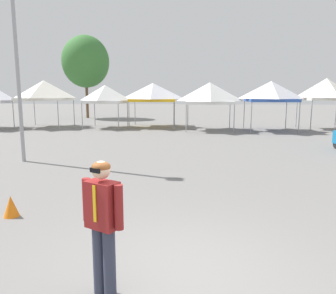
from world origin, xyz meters
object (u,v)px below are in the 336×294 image
object	(u,v)px
canopy_tent_behind_left	(153,92)
canopy_tent_left_of_center	(326,89)
canopy_tent_center	(210,93)
light_pole_opposite_side	(15,37)
traffic_cone_lot_center	(11,206)
canopy_tent_far_right	(271,91)
person_foreground	(103,219)
tree_behind_tents_center	(86,62)
canopy_tent_behind_right	(105,94)
canopy_tent_behind_center	(44,90)

from	to	relation	value
canopy_tent_behind_left	canopy_tent_left_of_center	size ratio (longest dim) A/B	0.99
canopy_tent_center	light_pole_opposite_side	xyz separation A→B (m)	(-7.45, -11.23, 2.03)
traffic_cone_lot_center	canopy_tent_far_right	bearing A→B (deg)	62.12
canopy_tent_behind_left	canopy_tent_left_of_center	world-z (taller)	canopy_tent_left_of_center
person_foreground	tree_behind_tents_center	bearing A→B (deg)	108.80
canopy_tent_behind_right	tree_behind_tents_center	world-z (taller)	tree_behind_tents_center
canopy_tent_behind_center	traffic_cone_lot_center	distance (m)	19.57
canopy_tent_left_of_center	tree_behind_tents_center	bearing A→B (deg)	156.12
person_foreground	light_pole_opposite_side	distance (m)	10.31
traffic_cone_lot_center	canopy_tent_behind_left	bearing A→B (deg)	88.26
canopy_tent_left_of_center	traffic_cone_lot_center	distance (m)	22.37
canopy_tent_behind_left	traffic_cone_lot_center	distance (m)	18.97
light_pole_opposite_side	tree_behind_tents_center	world-z (taller)	tree_behind_tents_center
canopy_tent_behind_right	canopy_tent_far_right	size ratio (longest dim) A/B	0.94
light_pole_opposite_side	canopy_tent_behind_right	bearing A→B (deg)	90.80
tree_behind_tents_center	traffic_cone_lot_center	xyz separation A→B (m)	(7.33, -27.04, -5.43)
canopy_tent_far_right	canopy_tent_left_of_center	xyz separation A→B (m)	(4.07, 1.29, 0.15)
canopy_tent_behind_left	person_foreground	xyz separation A→B (m)	(2.16, -21.33, -1.58)
traffic_cone_lot_center	canopy_tent_center	bearing A→B (deg)	74.10
canopy_tent_behind_center	tree_behind_tents_center	world-z (taller)	tree_behind_tents_center
tree_behind_tents_center	canopy_tent_behind_right	bearing A→B (deg)	-64.07
canopy_tent_behind_center	canopy_tent_far_right	xyz separation A→B (m)	(16.41, -1.12, -0.08)
canopy_tent_left_of_center	traffic_cone_lot_center	bearing A→B (deg)	-125.62
tree_behind_tents_center	traffic_cone_lot_center	bearing A→B (deg)	-74.83
canopy_tent_far_right	canopy_tent_left_of_center	distance (m)	4.27
canopy_tent_behind_right	canopy_tent_behind_left	bearing A→B (deg)	16.08
tree_behind_tents_center	traffic_cone_lot_center	distance (m)	28.53
canopy_tent_center	light_pole_opposite_side	world-z (taller)	light_pole_opposite_side
canopy_tent_behind_center	traffic_cone_lot_center	size ratio (longest dim) A/B	7.71
canopy_tent_behind_center	canopy_tent_behind_right	size ratio (longest dim) A/B	1.11
canopy_tent_behind_left	canopy_tent_far_right	distance (m)	8.55
light_pole_opposite_side	canopy_tent_far_right	bearing A→B (deg)	44.27
canopy_tent_behind_right	person_foreground	distance (m)	21.15
canopy_tent_behind_right	person_foreground	bearing A→B (deg)	-74.66
canopy_tent_left_of_center	canopy_tent_behind_center	bearing A→B (deg)	-179.51
canopy_tent_behind_left	tree_behind_tents_center	xyz separation A→B (m)	(-7.90, 8.22, 3.05)
canopy_tent_left_of_center	canopy_tent_far_right	bearing A→B (deg)	-162.37
canopy_tent_far_right	person_foreground	size ratio (longest dim) A/B	1.88
light_pole_opposite_side	traffic_cone_lot_center	xyz separation A→B (m)	(2.68, -5.51, -4.35)
person_foreground	tree_behind_tents_center	size ratio (longest dim) A/B	0.22
tree_behind_tents_center	canopy_tent_far_right	bearing A→B (deg)	-32.36
canopy_tent_behind_left	canopy_tent_far_right	bearing A→B (deg)	-13.84
canopy_tent_behind_center	canopy_tent_far_right	distance (m)	16.44
canopy_tent_behind_left	light_pole_opposite_side	size ratio (longest dim) A/B	0.44
traffic_cone_lot_center	canopy_tent_behind_right	bearing A→B (deg)	99.09
canopy_tent_center	traffic_cone_lot_center	distance (m)	17.56
canopy_tent_behind_center	canopy_tent_far_right	size ratio (longest dim) A/B	1.04
canopy_tent_behind_left	light_pole_opposite_side	bearing A→B (deg)	-103.73
canopy_tent_behind_center	tree_behind_tents_center	bearing A→B (deg)	88.71
canopy_tent_left_of_center	canopy_tent_center	bearing A→B (deg)	-170.83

